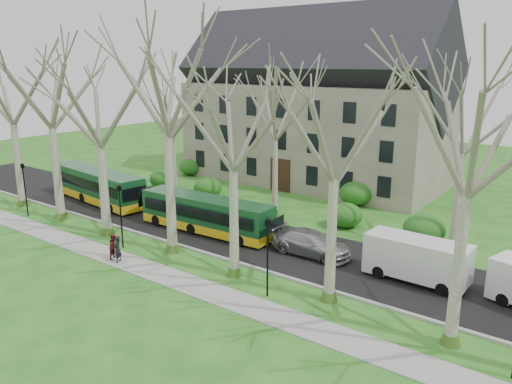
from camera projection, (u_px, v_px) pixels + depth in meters
ground at (198, 264)px, 31.06m from camera, size 120.00×120.00×0.00m
sidewalk at (169, 277)px, 29.12m from camera, size 70.00×2.00×0.06m
road at (252, 239)px, 35.31m from camera, size 80.00×8.00×0.06m
curb at (214, 256)px, 32.20m from camera, size 80.00×0.25×0.14m
building at (314, 103)px, 51.08m from camera, size 26.50×12.20×16.00m
tree_row_verge at (198, 152)px, 29.52m from camera, size 49.00×7.00×14.00m
tree_row_far at (280, 144)px, 38.83m from camera, size 33.00×7.00×12.00m
lamp_row at (185, 229)px, 29.63m from camera, size 36.22×0.22×4.30m
hedges at (268, 192)px, 44.36m from camera, size 30.60×8.60×2.00m
bus_lead at (97, 185)px, 44.39m from camera, size 12.02×3.82×2.95m
bus_follow at (206, 214)px, 36.45m from camera, size 10.91×2.72×2.71m
sedan at (311, 243)px, 32.21m from camera, size 5.41×2.23×1.57m
van_a at (417, 260)px, 28.24m from camera, size 5.77×2.22×2.50m
pedestrian_a at (118, 249)px, 31.03m from camera, size 0.60×0.72×1.69m
pedestrian_b at (114, 246)px, 31.57m from camera, size 0.80×0.92×1.62m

